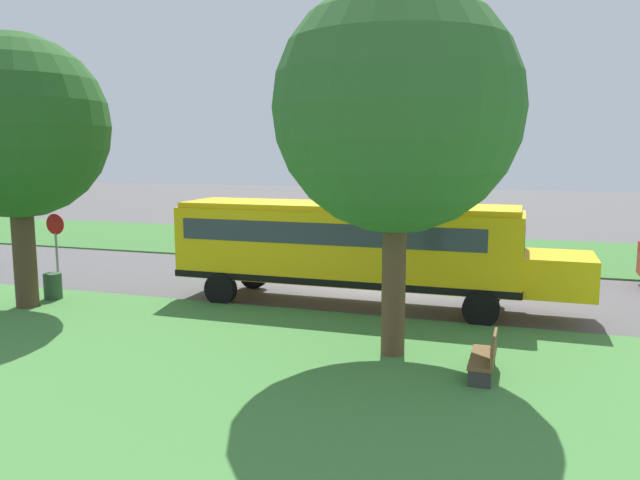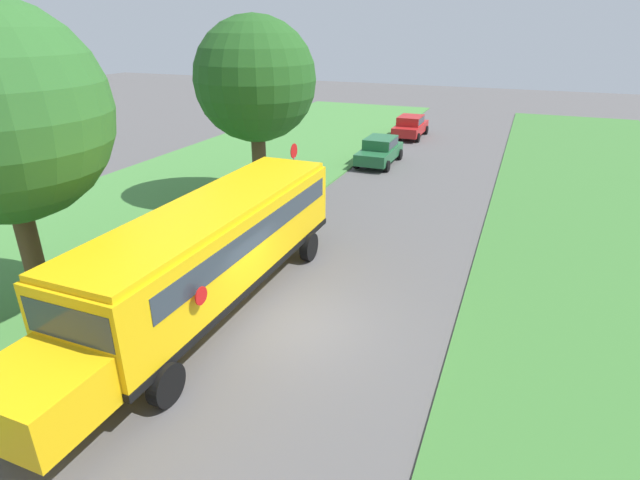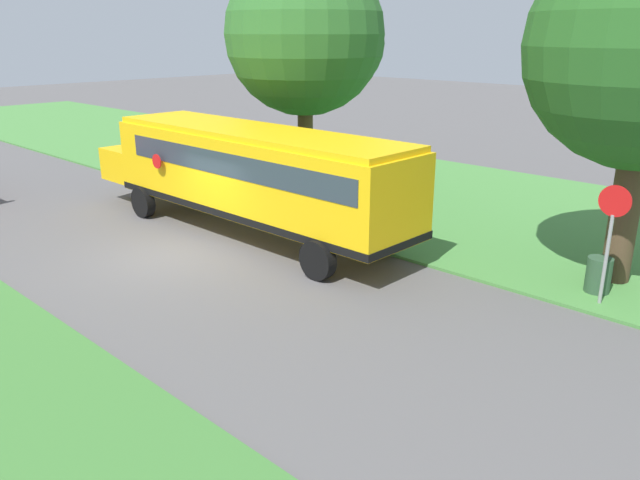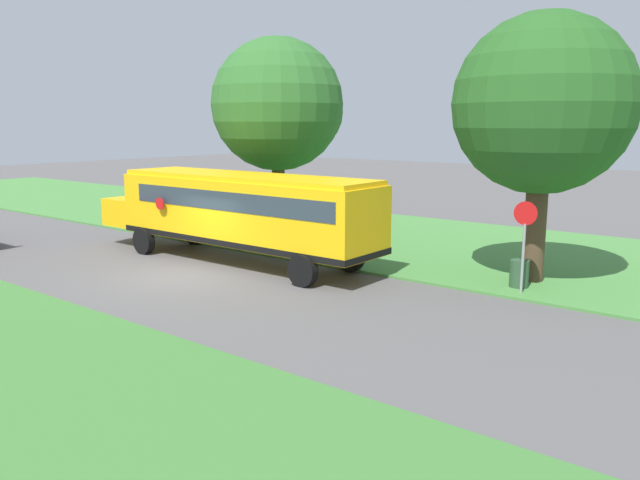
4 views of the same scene
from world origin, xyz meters
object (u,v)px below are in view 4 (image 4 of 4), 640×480
at_px(oak_tree_roadside_mid, 545,103).
at_px(stop_sign, 524,236).
at_px(school_bus, 239,209).
at_px(park_bench, 256,220).
at_px(oak_tree_beside_bus, 282,106).
at_px(trash_bin, 519,275).

height_order(oak_tree_roadside_mid, stop_sign, oak_tree_roadside_mid).
distance_m(school_bus, park_bench, 6.96).
distance_m(school_bus, oak_tree_beside_bus, 6.24).
bearing_deg(oak_tree_roadside_mid, oak_tree_beside_bus, -95.02).
bearing_deg(oak_tree_beside_bus, trash_bin, 79.34).
bearing_deg(stop_sign, oak_tree_roadside_mid, -172.54).
bearing_deg(park_bench, oak_tree_roadside_mid, 83.03).
relative_size(school_bus, oak_tree_beside_bus, 1.47).
distance_m(school_bus, trash_bin, 9.71).
distance_m(oak_tree_roadside_mid, trash_bin, 5.17).
xyz_separation_m(school_bus, oak_tree_roadside_mid, (-3.62, 9.34, 3.57)).
bearing_deg(school_bus, oak_tree_roadside_mid, 111.16).
relative_size(oak_tree_beside_bus, oak_tree_roadside_mid, 1.04).
bearing_deg(park_bench, stop_sign, 76.25).
bearing_deg(oak_tree_beside_bus, park_bench, -106.33).
distance_m(oak_tree_beside_bus, oak_tree_roadside_mid, 11.39).
height_order(oak_tree_roadside_mid, trash_bin, oak_tree_roadside_mid).
relative_size(stop_sign, park_bench, 1.71).
relative_size(oak_tree_beside_bus, stop_sign, 3.09).
relative_size(oak_tree_roadside_mid, stop_sign, 2.98).
height_order(oak_tree_beside_bus, oak_tree_roadside_mid, oak_tree_beside_bus).
bearing_deg(oak_tree_beside_bus, school_bus, 23.41).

